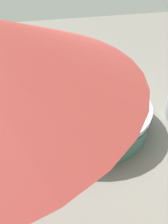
# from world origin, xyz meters

# --- Properties ---
(ground_plane) EXTENTS (16.00, 16.00, 0.00)m
(ground_plane) POSITION_xyz_m (0.00, 0.00, 0.00)
(ground_plane) COLOR gray
(round_bed) EXTENTS (2.46, 2.46, 0.47)m
(round_bed) POSITION_xyz_m (0.00, 0.00, 0.24)
(round_bed) COLOR #4C726B
(round_bed) RESTS_ON ground_plane
(throw_pillow_0) EXTENTS (0.50, 0.39, 0.14)m
(throw_pillow_0) POSITION_xyz_m (0.00, -0.78, 0.55)
(throw_pillow_0) COLOR beige
(throw_pillow_0) RESTS_ON round_bed
(throw_pillow_1) EXTENTS (0.47, 0.30, 0.20)m
(throw_pillow_1) POSITION_xyz_m (0.53, -0.58, 0.57)
(throw_pillow_1) COLOR beige
(throw_pillow_1) RESTS_ON round_bed
(throw_pillow_2) EXTENTS (0.42, 0.35, 0.16)m
(throw_pillow_2) POSITION_xyz_m (0.80, -0.07, 0.55)
(throw_pillow_2) COLOR silver
(throw_pillow_2) RESTS_ON round_bed
(throw_pillow_3) EXTENTS (0.49, 0.38, 0.20)m
(throw_pillow_3) POSITION_xyz_m (0.62, 0.47, 0.57)
(throw_pillow_3) COLOR white
(throw_pillow_3) RESTS_ON round_bed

